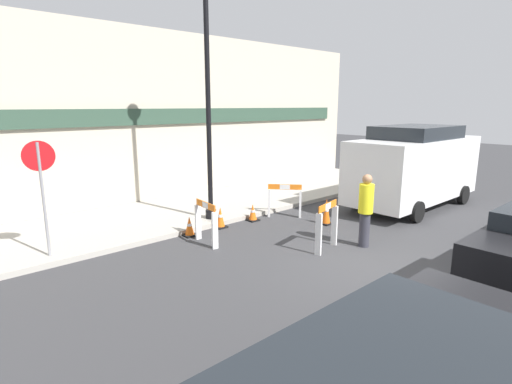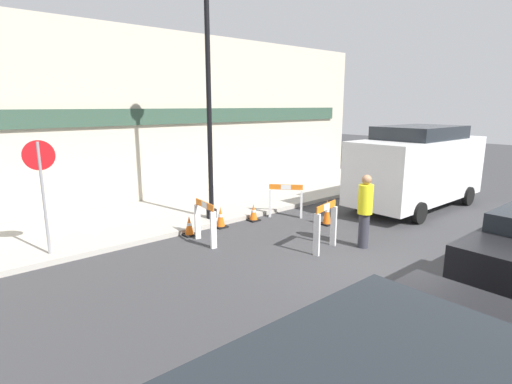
{
  "view_description": "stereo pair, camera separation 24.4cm",
  "coord_description": "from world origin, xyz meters",
  "px_view_note": "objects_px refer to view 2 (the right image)",
  "views": [
    {
      "loc": [
        -6.85,
        -3.7,
        3.16
      ],
      "look_at": [
        -0.23,
        3.64,
        1.0
      ],
      "focal_mm": 28.0,
      "sensor_mm": 36.0,
      "label": 1
    },
    {
      "loc": [
        -6.67,
        -3.87,
        3.16
      ],
      "look_at": [
        -0.23,
        3.64,
        1.0
      ],
      "focal_mm": 28.0,
      "sensor_mm": 36.0,
      "label": 2
    }
  ],
  "objects_px": {
    "stop_sign": "(42,179)",
    "streetlamp_post": "(208,73)",
    "person_worker": "(365,209)",
    "work_van": "(418,164)"
  },
  "relations": [
    {
      "from": "streetlamp_post",
      "to": "stop_sign",
      "type": "bearing_deg",
      "value": -179.31
    },
    {
      "from": "person_worker",
      "to": "work_van",
      "type": "xyz_separation_m",
      "value": [
        4.3,
        1.07,
        0.47
      ]
    },
    {
      "from": "person_worker",
      "to": "streetlamp_post",
      "type": "bearing_deg",
      "value": -4.93
    },
    {
      "from": "streetlamp_post",
      "to": "person_worker",
      "type": "relative_size",
      "value": 3.63
    },
    {
      "from": "streetlamp_post",
      "to": "work_van",
      "type": "relative_size",
      "value": 1.19
    },
    {
      "from": "streetlamp_post",
      "to": "stop_sign",
      "type": "xyz_separation_m",
      "value": [
        -4.11,
        -0.05,
        -2.26
      ]
    },
    {
      "from": "stop_sign",
      "to": "person_worker",
      "type": "height_order",
      "value": "stop_sign"
    },
    {
      "from": "person_worker",
      "to": "work_van",
      "type": "relative_size",
      "value": 0.33
    },
    {
      "from": "stop_sign",
      "to": "streetlamp_post",
      "type": "bearing_deg",
      "value": -166.06
    },
    {
      "from": "person_worker",
      "to": "work_van",
      "type": "distance_m",
      "value": 4.46
    }
  ]
}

